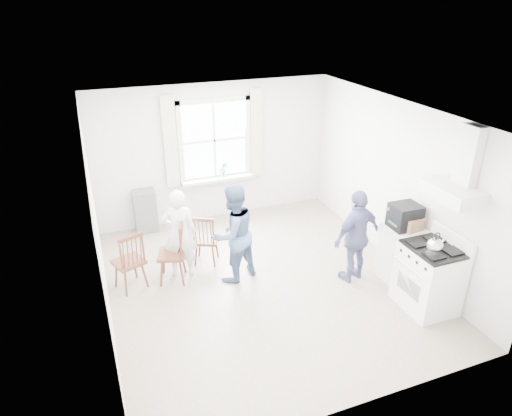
% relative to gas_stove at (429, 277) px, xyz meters
% --- Properties ---
extents(room_shell, '(4.62, 5.12, 2.64)m').
position_rel_gas_stove_xyz_m(room_shell, '(-1.91, 1.35, 0.82)').
color(room_shell, gray).
rests_on(room_shell, ground).
extents(window_assembly, '(1.88, 0.24, 1.70)m').
position_rel_gas_stove_xyz_m(window_assembly, '(-1.91, 3.80, 0.98)').
color(window_assembly, white).
rests_on(window_assembly, room_shell).
extents(range_hood, '(0.45, 0.76, 0.94)m').
position_rel_gas_stove_xyz_m(range_hood, '(0.16, -0.00, 1.42)').
color(range_hood, silver).
rests_on(range_hood, room_shell).
extents(shelf_unit, '(0.40, 0.30, 0.80)m').
position_rel_gas_stove_xyz_m(shelf_unit, '(-3.31, 3.68, -0.08)').
color(shelf_unit, slate).
rests_on(shelf_unit, ground).
extents(gas_stove, '(0.68, 0.76, 1.12)m').
position_rel_gas_stove_xyz_m(gas_stove, '(0.00, 0.00, 0.00)').
color(gas_stove, white).
rests_on(gas_stove, ground).
extents(kettle, '(0.21, 0.21, 0.30)m').
position_rel_gas_stove_xyz_m(kettle, '(-0.11, -0.10, 0.57)').
color(kettle, silver).
rests_on(kettle, gas_stove).
extents(low_cabinet, '(0.50, 0.55, 0.90)m').
position_rel_gas_stove_xyz_m(low_cabinet, '(0.07, 0.70, -0.03)').
color(low_cabinet, silver).
rests_on(low_cabinet, ground).
extents(stereo_stack, '(0.41, 0.37, 0.36)m').
position_rel_gas_stove_xyz_m(stereo_stack, '(0.04, 0.71, 0.60)').
color(stereo_stack, black).
rests_on(stereo_stack, low_cabinet).
extents(cardboard_box, '(0.33, 0.26, 0.19)m').
position_rel_gas_stove_xyz_m(cardboard_box, '(0.11, 0.61, 0.51)').
color(cardboard_box, '#906646').
rests_on(cardboard_box, low_cabinet).
extents(windsor_chair_a, '(0.52, 0.52, 0.96)m').
position_rel_gas_stove_xyz_m(windsor_chair_a, '(-3.77, 1.86, 0.10)').
color(windsor_chair_a, '#4D2719').
rests_on(windsor_chair_a, ground).
extents(windsor_chair_b, '(0.49, 0.49, 0.88)m').
position_rel_gas_stove_xyz_m(windsor_chair_b, '(-2.60, 2.17, 0.05)').
color(windsor_chair_b, '#4D2719').
rests_on(windsor_chair_b, ground).
extents(windsor_chair_c, '(0.51, 0.52, 0.99)m').
position_rel_gas_stove_xyz_m(windsor_chair_c, '(-3.08, 1.90, 0.12)').
color(windsor_chair_c, '#4D2719').
rests_on(windsor_chair_c, ground).
extents(person_left, '(0.64, 0.64, 1.44)m').
position_rel_gas_stove_xyz_m(person_left, '(-3.02, 2.03, 0.23)').
color(person_left, silver).
rests_on(person_left, ground).
extents(person_mid, '(0.97, 0.97, 1.55)m').
position_rel_gas_stove_xyz_m(person_mid, '(-2.29, 1.64, 0.29)').
color(person_mid, '#486086').
rests_on(person_mid, ground).
extents(person_right, '(1.05, 1.05, 1.48)m').
position_rel_gas_stove_xyz_m(person_right, '(-0.57, 0.97, 0.26)').
color(person_right, navy).
rests_on(person_right, ground).
extents(potted_plant, '(0.20, 0.20, 0.30)m').
position_rel_gas_stove_xyz_m(potted_plant, '(-1.78, 3.71, 0.51)').
color(potted_plant, '#367A37').
rests_on(potted_plant, window_assembly).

